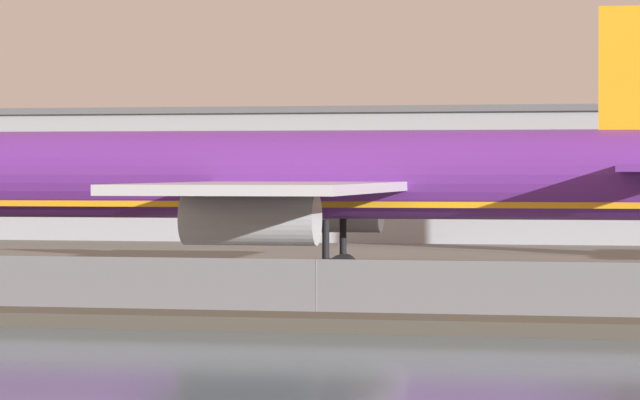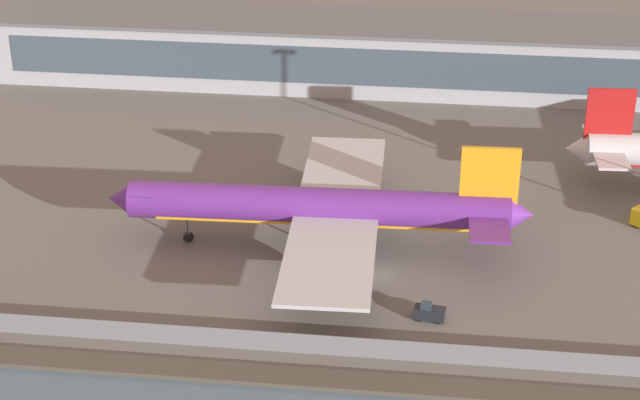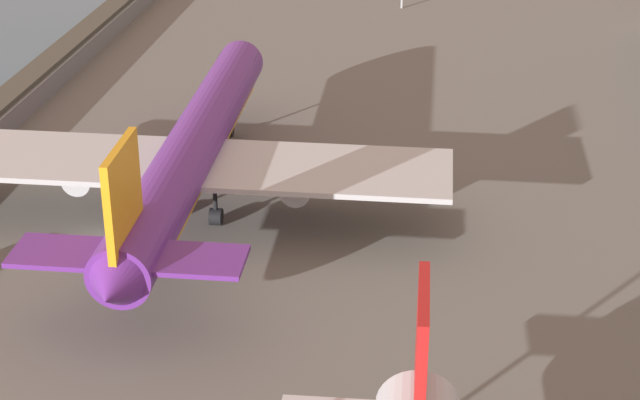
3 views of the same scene
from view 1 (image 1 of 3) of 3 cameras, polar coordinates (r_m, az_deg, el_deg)
name	(u,v)px [view 1 (image 1 of 3)]	position (r m, az deg, el deg)	size (l,w,h in m)	color
ground_plane	(396,291)	(85.60, 2.34, -2.80)	(500.00, 500.00, 0.00)	#66635E
shoreline_seawall	(287,322)	(65.61, -1.01, -3.73)	(320.00, 3.00, 0.50)	#474238
perimeter_fence	(316,289)	(69.91, -0.11, -2.73)	(280.00, 0.10, 2.23)	slate
cargo_jet_purple	(289,178)	(92.27, -0.94, 0.66)	(48.87, 42.10, 13.45)	#602889
baggage_tug	(506,287)	(76.41, 5.70, -2.65)	(3.37, 1.98, 1.80)	#1E2328
terminal_building	(407,174)	(148.05, 2.68, 0.80)	(112.87, 17.01, 10.34)	#9EA3AD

